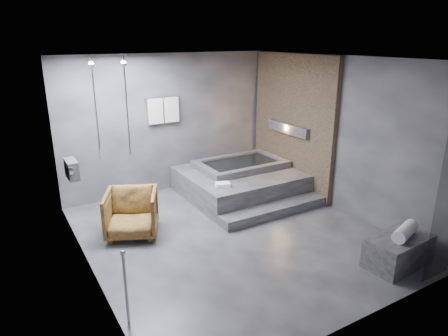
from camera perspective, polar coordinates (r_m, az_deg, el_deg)
room at (r=6.46m, az=3.32°, el=6.01°), size 5.00×5.04×2.82m
tub_deck at (r=8.19m, az=2.24°, el=-2.10°), size 2.20×2.00×0.50m
tub_step at (r=7.36m, az=7.23°, el=-6.01°), size 2.20×0.36×0.18m
concrete_bench at (r=6.27m, az=23.64°, el=-10.79°), size 1.00×0.59×0.44m
driftwood_chair at (r=6.68m, az=-13.07°, el=-6.31°), size 1.08×1.09×0.75m
rolled_towel at (r=6.14m, az=24.45°, el=-8.26°), size 0.56×0.33×0.19m
deck_towel at (r=7.27m, az=-0.17°, el=-2.39°), size 0.31×0.27×0.07m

